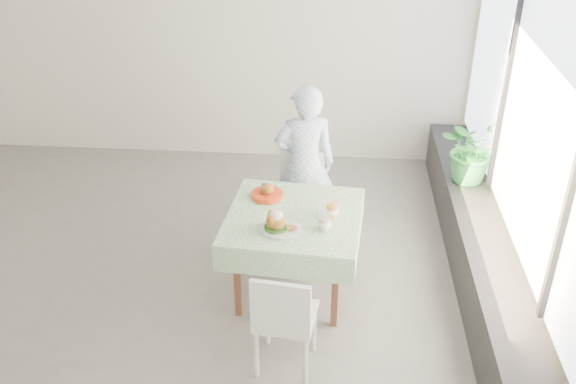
# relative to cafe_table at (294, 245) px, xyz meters

# --- Properties ---
(floor) EXTENTS (6.00, 6.00, 0.00)m
(floor) POSITION_rel_cafe_table_xyz_m (-1.24, 0.05, -0.46)
(floor) COLOR #64625F
(floor) RESTS_ON ground
(wall_back) EXTENTS (6.00, 0.02, 2.80)m
(wall_back) POSITION_rel_cafe_table_xyz_m (-1.24, 2.55, 0.94)
(wall_back) COLOR silver
(wall_back) RESTS_ON ground
(wall_right) EXTENTS (0.02, 5.00, 2.80)m
(wall_right) POSITION_rel_cafe_table_xyz_m (1.76, 0.05, 0.94)
(wall_right) COLOR silver
(wall_right) RESTS_ON ground
(window_pane) EXTENTS (0.01, 4.80, 2.18)m
(window_pane) POSITION_rel_cafe_table_xyz_m (1.73, 0.05, 1.19)
(window_pane) COLOR #D1E0F9
(window_pane) RESTS_ON ground
(window_ledge) EXTENTS (0.40, 4.80, 0.50)m
(window_ledge) POSITION_rel_cafe_table_xyz_m (1.56, 0.05, -0.21)
(window_ledge) COLOR black
(window_ledge) RESTS_ON ground
(cafe_table) EXTENTS (1.13, 1.13, 0.74)m
(cafe_table) POSITION_rel_cafe_table_xyz_m (0.00, 0.00, 0.00)
(cafe_table) COLOR brown
(cafe_table) RESTS_ON ground
(chair_far) EXTENTS (0.50, 0.50, 0.88)m
(chair_far) POSITION_rel_cafe_table_xyz_m (-0.03, 0.75, -0.19)
(chair_far) COLOR white
(chair_far) RESTS_ON ground
(chair_near) EXTENTS (0.45, 0.45, 0.86)m
(chair_near) POSITION_rel_cafe_table_xyz_m (0.01, -0.86, -0.20)
(chair_near) COLOR white
(chair_near) RESTS_ON ground
(diner) EXTENTS (0.61, 0.46, 1.51)m
(diner) POSITION_rel_cafe_table_xyz_m (0.04, 0.84, 0.30)
(diner) COLOR #95B8EF
(diner) RESTS_ON ground
(main_dish) EXTENTS (0.33, 0.33, 0.17)m
(main_dish) POSITION_rel_cafe_table_xyz_m (-0.10, -0.23, 0.34)
(main_dish) COLOR white
(main_dish) RESTS_ON cafe_table
(juice_cup_orange) EXTENTS (0.10, 0.10, 0.29)m
(juice_cup_orange) POSITION_rel_cafe_table_xyz_m (0.30, -0.00, 0.35)
(juice_cup_orange) COLOR white
(juice_cup_orange) RESTS_ON cafe_table
(juice_cup_lemonade) EXTENTS (0.10, 0.10, 0.28)m
(juice_cup_lemonade) POSITION_rel_cafe_table_xyz_m (0.25, -0.19, 0.35)
(juice_cup_lemonade) COLOR white
(juice_cup_lemonade) RESTS_ON cafe_table
(second_dish) EXTENTS (0.26, 0.26, 0.12)m
(second_dish) POSITION_rel_cafe_table_xyz_m (-0.24, 0.26, 0.32)
(second_dish) COLOR red
(second_dish) RESTS_ON cafe_table
(potted_plant) EXTENTS (0.77, 0.78, 0.65)m
(potted_plant) POSITION_rel_cafe_table_xyz_m (1.56, 1.17, 0.37)
(potted_plant) COLOR #2A7E37
(potted_plant) RESTS_ON window_ledge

